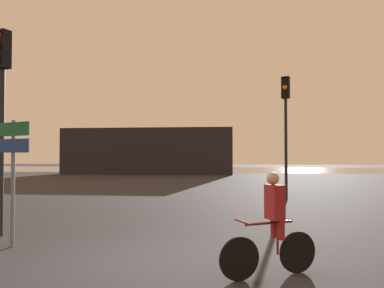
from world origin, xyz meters
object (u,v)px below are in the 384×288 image
distant_building (149,151)px  traffic_light_near_left (2,93)px  cyclist (273,223)px  direction_sign_post (12,159)px  traffic_light_far_right (286,115)px

distant_building → traffic_light_near_left: (2.68, -26.97, 1.17)m
distant_building → cyclist: bearing=-73.5°
distant_building → traffic_light_near_left: size_ratio=3.33×
distant_building → direction_sign_post: bearing=-82.8°
traffic_light_near_left → cyclist: traffic_light_near_left is taller
direction_sign_post → traffic_light_far_right: bearing=-104.6°
distant_building → cyclist: (8.67, -29.18, -1.33)m
distant_building → traffic_light_far_right: 21.98m
distant_building → direction_sign_post: (3.54, -27.91, -0.35)m
cyclist → traffic_light_near_left: bearing=42.4°
distant_building → cyclist: 30.47m
traffic_light_near_left → direction_sign_post: size_ratio=1.85×
cyclist → traffic_light_far_right: bearing=-36.4°
distant_building → traffic_light_far_right: size_ratio=3.14×
direction_sign_post → cyclist: bearing=-170.3°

